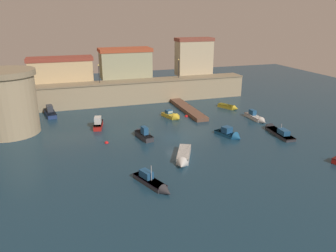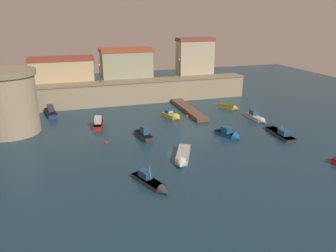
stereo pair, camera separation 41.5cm
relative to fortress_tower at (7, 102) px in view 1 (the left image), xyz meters
name	(u,v)px [view 1 (the left image)]	position (x,y,z in m)	size (l,w,h in m)	color
ground_plane	(175,138)	(22.93, -9.68, -4.85)	(118.35, 118.35, 0.00)	#19384C
quay_wall	(140,91)	(22.93, 11.95, -2.58)	(44.54, 4.11, 4.53)	tan
old_town_backdrop	(126,63)	(21.00, 16.09, 2.60)	(38.29, 5.34, 8.01)	#D6B885
fortress_tower	(7,102)	(0.00, 0.00, 0.00)	(9.01, 9.01, 9.59)	tan
pier_dock	(188,109)	(29.85, 2.95, -4.53)	(2.16, 14.20, 0.70)	brown
quay_lamp_0	(99,71)	(14.96, 11.95, 2.00)	(0.32, 0.32, 3.51)	black
quay_lamp_1	(178,66)	(31.19, 11.95, 2.22)	(0.32, 0.32, 3.90)	black
moored_boat_0	(276,131)	(38.23, -12.55, -4.52)	(2.09, 7.36, 2.31)	#333338
moored_boat_1	(229,107)	(37.89, 1.83, -4.50)	(2.96, 4.38, 1.07)	gold
moored_boat_2	(142,134)	(18.45, -7.99, -4.33)	(2.14, 5.17, 2.04)	#333338
moored_boat_3	(98,123)	(12.91, -1.19, -4.23)	(2.13, 4.93, 2.01)	red
moored_boat_4	(154,183)	(16.05, -22.48, -4.46)	(3.25, 5.80, 2.55)	#333338
moored_boat_5	(172,116)	(25.67, -0.47, -4.47)	(2.78, 4.45, 1.64)	gold
moored_boat_6	(50,111)	(5.39, 8.54, -4.30)	(2.40, 6.64, 2.13)	navy
moored_boat_8	(230,134)	(30.83, -11.81, -4.49)	(2.98, 4.83, 1.88)	#195689
moored_boat_9	(183,157)	(21.31, -17.36, -4.43)	(4.00, 6.27, 1.39)	silver
moored_boat_10	(256,118)	(38.94, -5.95, -4.45)	(1.37, 5.53, 1.74)	silver
mooring_buoy_0	(107,143)	(13.10, -8.67, -4.85)	(0.55, 0.55, 0.55)	red
mooring_buoy_1	(186,117)	(28.26, -0.49, -4.85)	(0.63, 0.63, 0.63)	red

